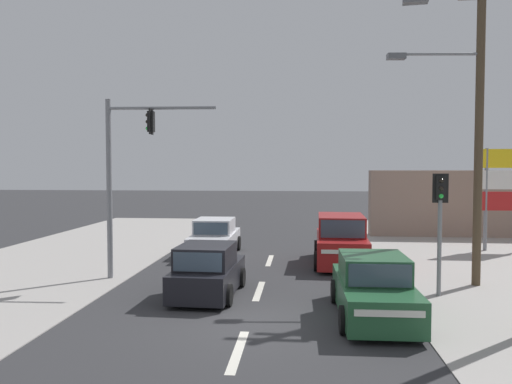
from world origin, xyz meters
TOP-DOWN VIEW (x-y plane):
  - ground_plane at (0.00, 0.00)m, footprint 140.00×140.00m
  - lane_dash_near at (0.00, -2.00)m, footprint 0.20×2.40m
  - lane_dash_mid at (0.00, 3.00)m, footprint 0.20×2.40m
  - lane_dash_far at (0.00, 8.00)m, footprint 0.20×2.40m
  - kerb_left_verge at (-8.50, 4.00)m, footprint 8.00×40.00m
  - utility_pole_midground_right at (6.64, 4.27)m, footprint 3.78×0.50m
  - traffic_signal_mast at (-4.60, 4.26)m, footprint 3.69×0.44m
  - pedestal_signal_right_kerb at (5.23, 2.81)m, footprint 0.44×0.29m
  - shopping_plaza_sign at (10.33, 11.21)m, footprint 2.10×0.16m
  - shopfront_wall_far at (11.00, 16.00)m, footprint 12.00×1.00m
  - hatchback_oncoming_mid at (-1.44, 2.30)m, footprint 1.89×3.70m
  - suv_oncoming_near at (2.79, 7.51)m, footprint 2.16×4.59m
  - sedan_crossing_left at (3.06, 0.59)m, footprint 1.93×4.26m
  - sedan_kerbside_parked at (-2.43, 9.10)m, footprint 1.91×4.25m

SIDE VIEW (x-z plane):
  - ground_plane at x=0.00m, z-range 0.00..0.00m
  - lane_dash_near at x=0.00m, z-range 0.00..0.01m
  - lane_dash_mid at x=0.00m, z-range 0.00..0.01m
  - lane_dash_far at x=0.00m, z-range 0.00..0.01m
  - kerb_left_verge at x=-8.50m, z-range 0.00..0.02m
  - hatchback_oncoming_mid at x=-1.44m, z-range -0.06..1.47m
  - sedan_crossing_left at x=3.06m, z-range -0.08..1.48m
  - sedan_kerbside_parked at x=-2.43m, z-range -0.08..1.48m
  - suv_oncoming_near at x=2.79m, z-range -0.06..1.83m
  - shopfront_wall_far at x=11.00m, z-range 0.00..3.60m
  - pedestal_signal_right_kerb at x=5.23m, z-range 0.64..4.20m
  - shopping_plaza_sign at x=10.33m, z-range 0.68..5.28m
  - traffic_signal_mast at x=-4.60m, z-range 0.83..6.83m
  - utility_pole_midground_right at x=6.64m, z-range 0.37..10.42m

